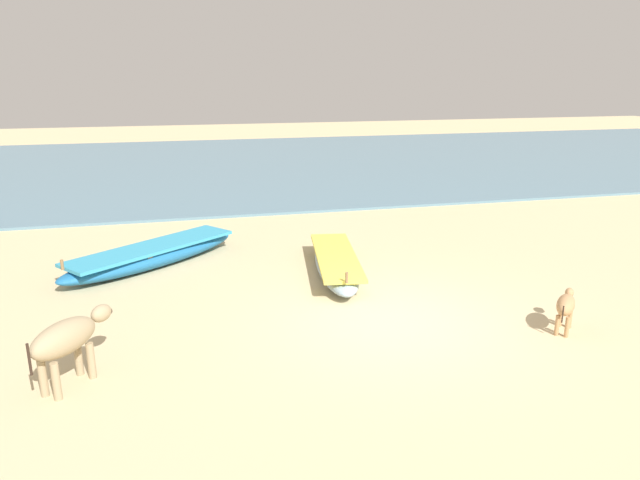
% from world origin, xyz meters
% --- Properties ---
extents(ground, '(80.00, 80.00, 0.00)m').
position_xyz_m(ground, '(0.00, 0.00, 0.00)').
color(ground, '#CCB789').
extents(sea_water, '(60.00, 20.00, 0.08)m').
position_xyz_m(sea_water, '(0.00, 18.07, 0.04)').
color(sea_water, slate).
rests_on(sea_water, ground).
extents(fishing_boat_2, '(1.41, 3.80, 0.61)m').
position_xyz_m(fishing_boat_2, '(-0.27, 2.63, 0.23)').
color(fishing_boat_2, '#8CA5B7').
rests_on(fishing_boat_2, ground).
extents(fishing_boat_3, '(4.10, 3.47, 0.67)m').
position_xyz_m(fishing_boat_3, '(-4.07, 4.05, 0.26)').
color(fishing_boat_3, '#1E669E').
rests_on(fishing_boat_3, ground).
extents(cow_adult_dun, '(1.10, 1.32, 0.96)m').
position_xyz_m(cow_adult_dun, '(-5.01, -0.95, 0.69)').
color(cow_adult_dun, tan).
rests_on(cow_adult_dun, ground).
extents(calf_near_tan, '(0.78, 0.82, 0.63)m').
position_xyz_m(calf_near_tan, '(2.62, -1.06, 0.45)').
color(calf_near_tan, tan).
rests_on(calf_near_tan, ground).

